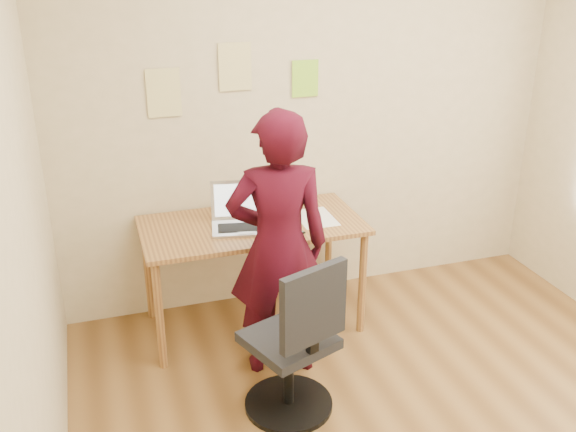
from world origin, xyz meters
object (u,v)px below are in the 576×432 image
object	(u,v)px
desk	(252,236)
laptop	(240,218)
phone	(295,231)
person	(278,246)
office_chair	(296,350)

from	to	relation	value
desk	laptop	bearing A→B (deg)	-167.32
phone	person	distance (m)	0.35
laptop	office_chair	xyz separation A→B (m)	(0.06, -0.92, -0.39)
desk	person	xyz separation A→B (m)	(0.03, -0.49, 0.15)
office_chair	person	distance (m)	0.60
office_chair	laptop	bearing A→B (deg)	73.11
desk	laptop	distance (m)	0.16
laptop	person	bearing A→B (deg)	-66.76
desk	laptop	world-z (taller)	laptop
laptop	desk	bearing A→B (deg)	23.75
person	desk	bearing A→B (deg)	-77.19
desk	laptop	size ratio (longest dim) A/B	3.40
phone	person	world-z (taller)	person
phone	office_chair	xyz separation A→B (m)	(-0.24, -0.73, -0.34)
laptop	person	size ratio (longest dim) A/B	0.26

